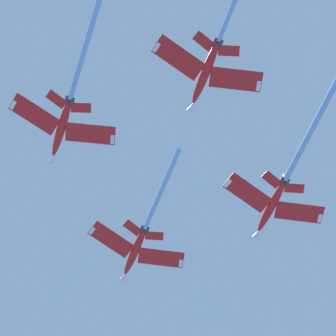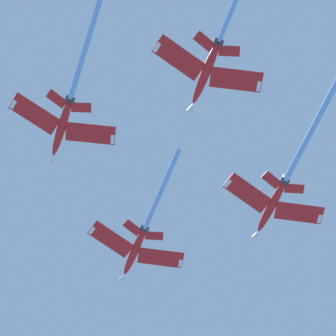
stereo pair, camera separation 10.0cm
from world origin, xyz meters
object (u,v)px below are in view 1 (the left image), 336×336
object	(u,v)px
jet_left_wing	(68,105)
jet_right_wing	(284,181)
jet_slot	(213,54)
jet_lead	(142,236)

from	to	relation	value
jet_left_wing	jet_right_wing	bearing A→B (deg)	23.03
jet_right_wing	jet_slot	distance (m)	27.48
jet_lead	jet_slot	world-z (taller)	jet_lead
jet_left_wing	jet_slot	size ratio (longest dim) A/B	1.09
jet_lead	jet_left_wing	size ratio (longest dim) A/B	0.90
jet_lead	jet_right_wing	size ratio (longest dim) A/B	0.91
jet_left_wing	jet_slot	distance (m)	27.15
jet_left_wing	jet_right_wing	world-z (taller)	jet_right_wing
jet_left_wing	jet_slot	bearing A→B (deg)	-16.85
jet_lead	jet_slot	size ratio (longest dim) A/B	0.99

